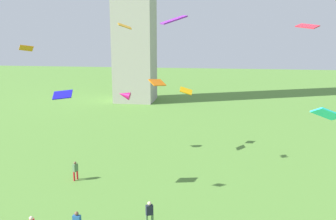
% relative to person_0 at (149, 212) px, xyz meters
% --- Properties ---
extents(person_0, '(0.51, 0.43, 1.69)m').
position_rel_person_0_xyz_m(person_0, '(0.00, 0.00, 0.00)').
color(person_0, '#51754C').
rests_on(person_0, ground_plane).
extents(person_1, '(0.39, 0.48, 1.62)m').
position_rel_person_0_xyz_m(person_1, '(-7.43, 6.24, -0.04)').
color(person_1, red).
rests_on(person_1, ground_plane).
extents(kite_flying_0, '(1.65, 1.55, 0.43)m').
position_rel_person_0_xyz_m(kite_flying_0, '(10.02, 6.36, 11.43)').
color(kite_flying_0, red).
extents(kite_flying_1, '(0.97, 0.86, 0.47)m').
position_rel_person_0_xyz_m(kite_flying_1, '(-8.23, 1.60, 10.02)').
color(kite_flying_1, orange).
extents(kite_flying_2, '(1.23, 1.14, 0.58)m').
position_rel_person_0_xyz_m(kite_flying_2, '(-3.58, 8.65, 11.51)').
color(kite_flying_2, orange).
extents(kite_flying_3, '(1.84, 1.33, 1.06)m').
position_rel_person_0_xyz_m(kite_flying_3, '(10.39, 1.46, 6.32)').
color(kite_flying_3, '#2AE5E7').
extents(kite_flying_4, '(1.29, 0.83, 1.04)m').
position_rel_person_0_xyz_m(kite_flying_4, '(-5.19, 13.88, 4.95)').
color(kite_flying_4, '#B71364').
extents(kite_flying_6, '(1.24, 1.01, 0.84)m').
position_rel_person_0_xyz_m(kite_flying_6, '(0.78, 16.02, 5.16)').
color(kite_flying_6, '#DA9C0C').
extents(kite_flying_7, '(1.50, 1.08, 0.62)m').
position_rel_person_0_xyz_m(kite_flying_7, '(-7.02, 3.85, 6.64)').
color(kite_flying_7, '#1512B6').
extents(kite_flying_8, '(1.91, 1.63, 0.65)m').
position_rel_person_0_xyz_m(kite_flying_8, '(1.02, 3.69, 11.80)').
color(kite_flying_8, purple).
extents(kite_flying_9, '(1.70, 1.83, 0.70)m').
position_rel_person_0_xyz_m(kite_flying_9, '(-1.75, 13.31, 6.34)').
color(kite_flying_9, orange).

